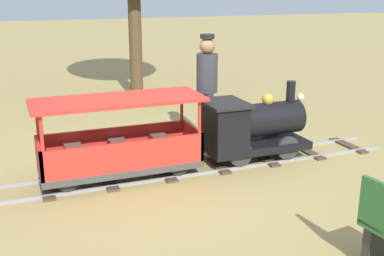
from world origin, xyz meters
name	(u,v)px	position (x,y,z in m)	size (l,w,h in m)	color
ground_plane	(158,174)	(0.00, 0.00, 0.00)	(60.00, 60.00, 0.00)	#A38C51
track	(190,168)	(0.00, 0.44, 0.02)	(0.71, 5.70, 0.04)	gray
locomotive	(251,126)	(0.00, 1.30, 0.48)	(0.67, 1.44, 1.01)	black
passenger_car	(120,146)	(0.00, -0.46, 0.42)	(0.77, 2.00, 0.97)	#3F3F3F
conductor_person	(207,81)	(-0.84, 1.02, 0.96)	(0.30, 0.30, 1.62)	#282D47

